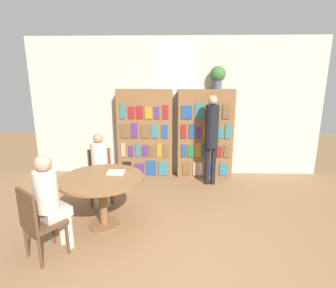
# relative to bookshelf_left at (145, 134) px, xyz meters

# --- Properties ---
(ground_plane) EXTENTS (16.00, 16.00, 0.00)m
(ground_plane) POSITION_rel_bookshelf_left_xyz_m (0.65, -3.17, -0.95)
(ground_plane) COLOR olive
(wall_back) EXTENTS (6.40, 0.07, 3.00)m
(wall_back) POSITION_rel_bookshelf_left_xyz_m (0.65, 0.19, 0.55)
(wall_back) COLOR beige
(wall_back) RESTS_ON ground_plane
(bookshelf_left) EXTENTS (1.19, 0.34, 1.91)m
(bookshelf_left) POSITION_rel_bookshelf_left_xyz_m (0.00, 0.00, 0.00)
(bookshelf_left) COLOR brown
(bookshelf_left) RESTS_ON ground_plane
(bookshelf_right) EXTENTS (1.19, 0.34, 1.91)m
(bookshelf_right) POSITION_rel_bookshelf_left_xyz_m (1.31, 0.00, 0.00)
(bookshelf_right) COLOR brown
(bookshelf_right) RESTS_ON ground_plane
(flower_vase) EXTENTS (0.32, 0.32, 0.47)m
(flower_vase) POSITION_rel_bookshelf_left_xyz_m (1.53, 0.00, 1.24)
(flower_vase) COLOR #475166
(flower_vase) RESTS_ON bookshelf_right
(reading_table) EXTENTS (1.20, 1.20, 0.76)m
(reading_table) POSITION_rel_bookshelf_left_xyz_m (-0.38, -2.16, -0.32)
(reading_table) COLOR brown
(reading_table) RESTS_ON ground_plane
(chair_near_camera) EXTENTS (0.56, 0.56, 0.91)m
(chair_near_camera) POSITION_rel_bookshelf_left_xyz_m (-0.94, -2.91, -0.44)
(chair_near_camera) COLOR brown
(chair_near_camera) RESTS_ON ground_plane
(chair_left_side) EXTENTS (0.50, 0.50, 0.91)m
(chair_left_side) POSITION_rel_bookshelf_left_xyz_m (-0.67, -1.26, -0.44)
(chair_left_side) COLOR brown
(chair_left_side) RESTS_ON ground_plane
(seated_reader_left) EXTENTS (0.36, 0.41, 1.24)m
(seated_reader_left) POSITION_rel_bookshelf_left_xyz_m (-0.62, -1.43, -0.24)
(seated_reader_left) COLOR beige
(seated_reader_left) RESTS_ON ground_plane
(seated_reader_right) EXTENTS (0.41, 0.42, 1.27)m
(seated_reader_right) POSITION_rel_bookshelf_left_xyz_m (-0.83, -2.77, -0.22)
(seated_reader_right) COLOR beige
(seated_reader_right) RESTS_ON ground_plane
(librarian_standing) EXTENTS (0.27, 0.54, 1.81)m
(librarian_standing) POSITION_rel_bookshelf_left_xyz_m (1.38, -0.50, 0.14)
(librarian_standing) COLOR black
(librarian_standing) RESTS_ON ground_plane
(open_book_on_table) EXTENTS (0.24, 0.18, 0.03)m
(open_book_on_table) POSITION_rel_bookshelf_left_xyz_m (-0.21, -1.99, -0.18)
(open_book_on_table) COLOR silver
(open_book_on_table) RESTS_ON reading_table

